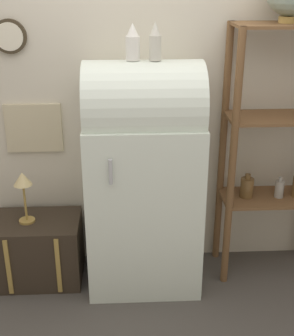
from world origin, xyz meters
name	(u,v)px	position (x,y,z in m)	size (l,w,h in m)	color
ground_plane	(145,299)	(0.00, 0.00, 0.00)	(12.00, 12.00, 0.00)	#4C4742
wall_back	(141,87)	(0.00, 0.57, 1.35)	(7.00, 0.09, 2.70)	beige
refrigerator	(143,176)	(0.00, 0.26, 0.81)	(0.76, 0.62, 1.59)	silver
suitcase_trunk	(39,249)	(-0.76, 0.30, 0.23)	(0.61, 0.44, 0.47)	#33281E
shelf_unit	(278,146)	(0.93, 0.34, 0.98)	(0.72, 0.37, 1.79)	brown
vase_left	(133,43)	(-0.06, 0.26, 1.69)	(0.09, 0.09, 0.22)	white
vase_center	(155,42)	(0.07, 0.25, 1.69)	(0.07, 0.07, 0.23)	beige
desk_lamp	(23,185)	(-0.81, 0.29, 0.75)	(0.13, 0.13, 0.37)	#AD8942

